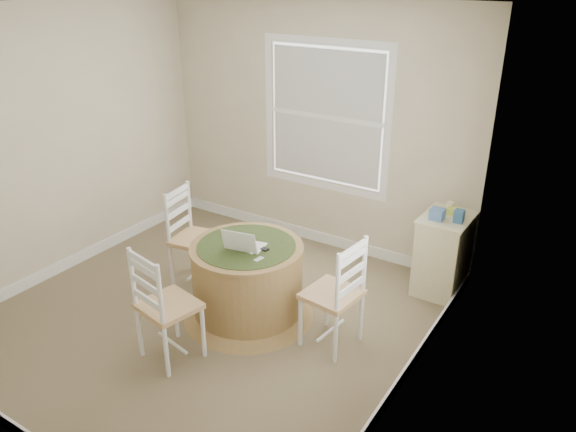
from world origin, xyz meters
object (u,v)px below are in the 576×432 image
Objects in this scene: corner_chest at (443,253)px; laptop at (245,245)px; chair_right at (332,294)px; chair_near at (169,305)px; round_table at (248,278)px; chair_left at (196,239)px.

laptop is at bearing -131.99° from corner_chest.
chair_right is 1.23× the size of corner_chest.
chair_right is at bearing -109.38° from corner_chest.
round_table is at bearing -90.45° from chair_near.
corner_chest is at bearing -69.48° from chair_left.
laptop is (0.77, -0.24, 0.25)m from chair_left.
laptop is at bearing -77.93° from chair_right.
laptop is 1.92m from corner_chest.
chair_near is 1.23× the size of corner_chest.
chair_right is 1.40m from corner_chest.
round_table is 1.21× the size of chair_left.
corner_chest is at bearing -112.65° from chair_near.
corner_chest reaches higher than round_table.
chair_right is at bearing -128.35° from chair_near.
chair_right reaches higher than corner_chest.
corner_chest is (1.29, 1.34, 0.01)m from round_table.
chair_right is at bearing 9.60° from round_table.
chair_left is 0.84m from laptop.
laptop is at bearing -64.90° from round_table.
chair_left reaches higher than corner_chest.
round_table is 3.33× the size of laptop.
chair_left is 1.00× the size of chair_right.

